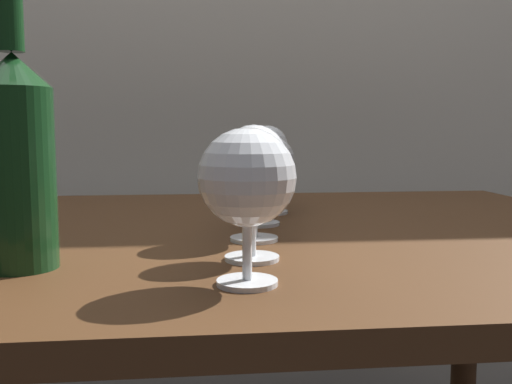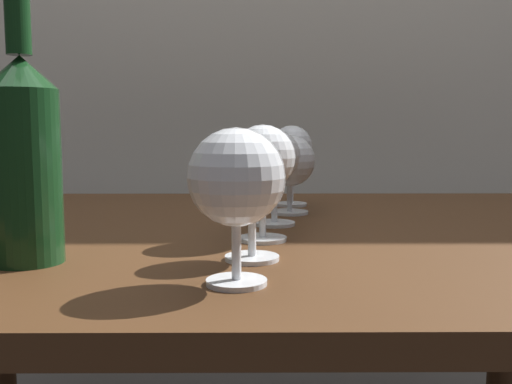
% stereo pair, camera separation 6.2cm
% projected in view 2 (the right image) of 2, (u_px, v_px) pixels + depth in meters
% --- Properties ---
extents(dining_table, '(1.21, 0.87, 0.73)m').
position_uv_depth(dining_table, '(252.00, 290.00, 0.85)').
color(dining_table, '#472B16').
rests_on(dining_table, ground_plane).
extents(wine_glass_merlot, '(0.09, 0.09, 0.15)m').
position_uv_depth(wine_glass_merlot, '(236.00, 179.00, 0.52)').
color(wine_glass_merlot, white).
rests_on(wine_glass_merlot, dining_table).
extents(wine_glass_cabernet, '(0.07, 0.07, 0.12)m').
position_uv_depth(wine_glass_cabernet, '(256.00, 186.00, 0.62)').
color(wine_glass_cabernet, white).
rests_on(wine_glass_cabernet, dining_table).
extents(wine_glass_rose, '(0.08, 0.08, 0.15)m').
position_uv_depth(wine_glass_rose, '(263.00, 160.00, 0.73)').
color(wine_glass_rose, white).
rests_on(wine_glass_rose, dining_table).
extents(wine_glass_amber, '(0.08, 0.08, 0.14)m').
position_uv_depth(wine_glass_amber, '(275.00, 158.00, 0.84)').
color(wine_glass_amber, white).
rests_on(wine_glass_amber, dining_table).
extents(wine_glass_white, '(0.09, 0.09, 0.13)m').
position_uv_depth(wine_glass_white, '(290.00, 161.00, 0.96)').
color(wine_glass_white, white).
rests_on(wine_glass_white, dining_table).
extents(wine_glass_port, '(0.08, 0.08, 0.15)m').
position_uv_depth(wine_glass_port, '(291.00, 149.00, 1.06)').
color(wine_glass_port, white).
rests_on(wine_glass_port, dining_table).
extents(wine_bottle, '(0.08, 0.08, 0.32)m').
position_uv_depth(wine_bottle, '(24.00, 154.00, 0.60)').
color(wine_bottle, '#143819').
rests_on(wine_bottle, dining_table).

